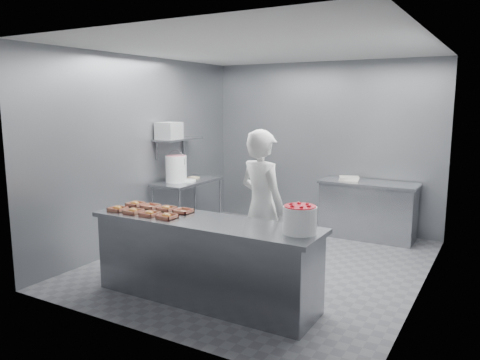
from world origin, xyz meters
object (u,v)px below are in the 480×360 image
worker (262,208)px  strawberry_tub (300,219)px  appliance (169,131)px  prep_table (188,199)px  tray_5 (151,206)px  tray_2 (150,214)px  tray_4 (135,204)px  tray_1 (134,211)px  tray_7 (184,211)px  tray_3 (167,216)px  back_counter (368,210)px  glaze_bucket (176,168)px  service_counter (205,260)px  tray_0 (118,209)px  tray_6 (167,208)px

worker → strawberry_tub: size_ratio=5.64×
strawberry_tub → appliance: size_ratio=0.93×
prep_table → tray_5: bearing=-66.3°
tray_2 → appliance: 2.35m
tray_2 → tray_4: (-0.48, 0.29, 0.00)m
tray_1 → worker: (1.17, 0.90, -0.01)m
tray_7 → strawberry_tub: (1.46, -0.11, 0.12)m
tray_1 → worker: bearing=37.5°
tray_3 → strawberry_tub: 1.48m
tray_5 → appliance: (-0.96, 1.58, 0.78)m
back_counter → tray_5: bearing=-119.5°
back_counter → strawberry_tub: size_ratio=4.62×
glaze_bucket → worker: bearing=-26.1°
service_counter → strawberry_tub: size_ratio=8.01×
prep_table → glaze_bucket: bearing=-105.2°
tray_1 → tray_5: size_ratio=1.00×
tray_0 → appliance: appliance is taller
tray_0 → glaze_bucket: (-0.60, 1.88, 0.19)m
tray_0 → tray_5: bearing=50.2°
tray_4 → worker: (1.41, 0.60, -0.01)m
prep_table → tray_0: (0.55, -2.10, 0.33)m
tray_4 → tray_7: (0.72, 0.00, -0.00)m
tray_1 → tray_7: tray_1 is taller
tray_6 → tray_7: tray_6 is taller
back_counter → tray_3: size_ratio=8.01×
tray_1 → glaze_bucket: (-0.84, 1.88, 0.19)m
appliance → tray_3: bearing=-55.5°
tray_1 → glaze_bucket: bearing=114.2°
tray_0 → worker: 1.67m
tray_3 → tray_5: tray_3 is taller
tray_1 → tray_3: same height
strawberry_tub → prep_table: bearing=144.9°
tray_6 → worker: size_ratio=0.10×
service_counter → strawberry_tub: strawberry_tub is taller
tray_1 → tray_2: bearing=0.0°
back_counter → tray_1: 3.85m
tray_0 → glaze_bucket: size_ratio=0.37×
glaze_bucket → service_counter: bearing=-45.5°
tray_3 → tray_6: (-0.24, 0.29, 0.00)m
back_counter → tray_4: tray_4 is taller
service_counter → glaze_bucket: bearing=134.5°
prep_table → tray_6: 2.10m
service_counter → tray_1: bearing=-170.4°
tray_7 → worker: worker is taller
service_counter → tray_6: (-0.62, 0.15, 0.47)m
tray_0 → tray_3: (0.72, 0.00, 0.00)m
prep_table → tray_4: 1.91m
tray_5 → appliance: 2.01m
strawberry_tub → tray_4: bearing=177.1°
tray_6 → worker: bearing=33.0°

